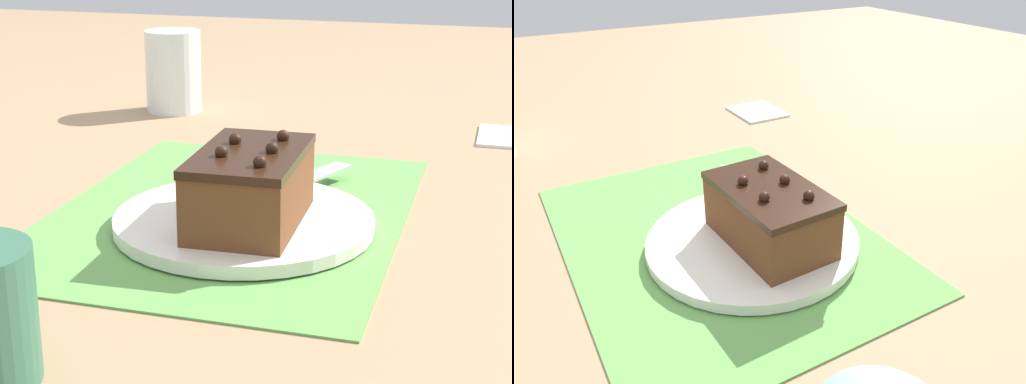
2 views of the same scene
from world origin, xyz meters
TOP-DOWN VIEW (x-y plane):
  - ground_plane at (0.00, 0.00)m, footprint 3.00×3.00m
  - placemat_woven at (0.00, 0.00)m, footprint 0.46×0.34m
  - cake_plate at (0.04, 0.03)m, footprint 0.25×0.25m
  - chocolate_cake at (0.06, 0.04)m, footprint 0.15×0.10m
  - serving_knife at (-0.02, 0.03)m, footprint 0.20×0.10m
  - folded_napkin at (-0.38, 0.27)m, footprint 0.11×0.09m

SIDE VIEW (x-z plane):
  - ground_plane at x=0.00m, z-range 0.00..0.00m
  - placemat_woven at x=0.00m, z-range 0.00..0.00m
  - folded_napkin at x=-0.38m, z-range 0.00..0.01m
  - cake_plate at x=0.04m, z-range 0.00..0.02m
  - serving_knife at x=-0.02m, z-range 0.01..0.03m
  - chocolate_cake at x=0.06m, z-range 0.01..0.09m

